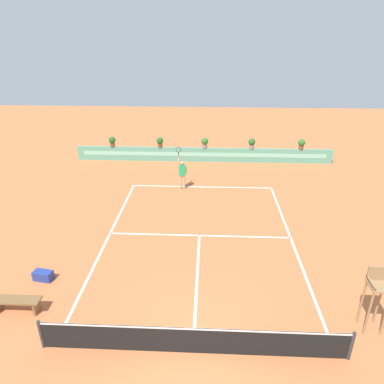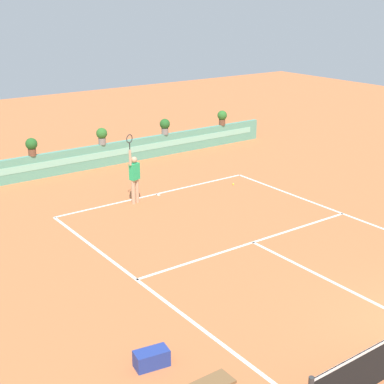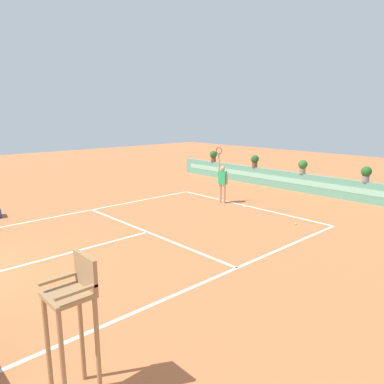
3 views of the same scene
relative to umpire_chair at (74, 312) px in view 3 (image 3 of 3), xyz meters
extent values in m
plane|color=#C66B3D|center=(-5.45, 4.74, -1.34)|extent=(60.00, 60.00, 0.00)
cube|color=white|center=(-5.45, 10.63, -1.34)|extent=(8.22, 0.10, 0.01)
cube|color=white|center=(-5.45, 5.14, -1.34)|extent=(8.22, 0.10, 0.01)
cube|color=white|center=(-5.45, 1.94, -1.34)|extent=(0.10, 6.40, 0.01)
cube|color=white|center=(-9.56, 4.68, -1.34)|extent=(0.10, 11.89, 0.01)
cube|color=white|center=(-1.34, 4.68, -1.34)|extent=(0.10, 11.89, 0.01)
cube|color=white|center=(-5.45, 10.53, -1.34)|extent=(0.10, 0.20, 0.01)
cube|color=#599E84|center=(-5.45, 15.13, -0.84)|extent=(18.00, 0.20, 1.00)
cube|color=#87CCB2|center=(-5.45, 15.02, -0.79)|extent=(17.10, 0.01, 0.28)
cylinder|color=#99754C|center=(-0.25, -0.32, -0.54)|extent=(0.07, 0.07, 1.60)
cylinder|color=#99754C|center=(0.25, -0.32, -0.54)|extent=(0.07, 0.07, 1.60)
cylinder|color=#99754C|center=(-0.25, 0.19, -0.54)|extent=(0.07, 0.07, 1.60)
cylinder|color=#99754C|center=(0.25, 0.19, -0.54)|extent=(0.07, 0.07, 1.60)
cube|color=#99754C|center=(0.00, -0.06, 0.29)|extent=(0.60, 0.60, 0.06)
cube|color=#99754C|center=(0.00, 0.21, 0.56)|extent=(0.60, 0.06, 0.48)
cube|color=#99754C|center=(-0.27, -0.06, 0.44)|extent=(0.06, 0.60, 0.04)
cube|color=#99754C|center=(0.27, -0.06, 0.44)|extent=(0.06, 0.60, 0.04)
cylinder|color=tan|center=(-6.50, 10.28, -0.89)|extent=(0.14, 0.14, 0.90)
cylinder|color=tan|center=(-6.69, 10.21, -0.89)|extent=(0.14, 0.14, 0.90)
cube|color=#28B266|center=(-6.60, 10.24, -0.14)|extent=(0.41, 0.32, 0.60)
sphere|color=tan|center=(-6.60, 10.24, 0.29)|extent=(0.22, 0.22, 0.22)
cylinder|color=tan|center=(-6.79, 10.18, 0.41)|extent=(0.09, 0.09, 0.55)
cylinder|color=black|center=(-6.79, 10.18, 0.83)|extent=(0.04, 0.04, 0.24)
torus|color=#262626|center=(-6.79, 10.18, 1.09)|extent=(0.30, 0.13, 0.31)
cylinder|color=tan|center=(-6.39, 10.31, -0.19)|extent=(0.09, 0.09, 0.50)
sphere|color=#CCE033|center=(-2.40, 9.76, -1.31)|extent=(0.07, 0.07, 0.07)
cylinder|color=gray|center=(-5.37, 15.13, -0.20)|extent=(0.32, 0.32, 0.28)
sphere|color=#2D6B28|center=(-5.37, 15.13, 0.14)|extent=(0.48, 0.48, 0.48)
cylinder|color=brown|center=(-8.51, 15.13, -0.20)|extent=(0.32, 0.32, 0.28)
sphere|color=#235B23|center=(-8.51, 15.13, 0.14)|extent=(0.48, 0.48, 0.48)
cylinder|color=gray|center=(-2.11, 15.13, -0.20)|extent=(0.32, 0.32, 0.28)
sphere|color=#235B23|center=(-2.11, 15.13, 0.14)|extent=(0.48, 0.48, 0.48)
cylinder|color=brown|center=(-11.90, 15.13, -0.20)|extent=(0.32, 0.32, 0.28)
sphere|color=#235B23|center=(-11.90, 15.13, 0.14)|extent=(0.48, 0.48, 0.48)
camera|label=1|loc=(-5.14, -8.54, 7.14)|focal=32.83mm
camera|label=2|loc=(-16.20, -6.59, 5.77)|focal=52.99mm
camera|label=3|loc=(4.49, -1.88, 2.72)|focal=33.63mm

